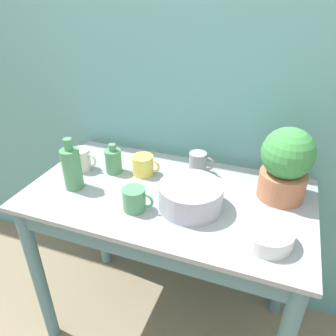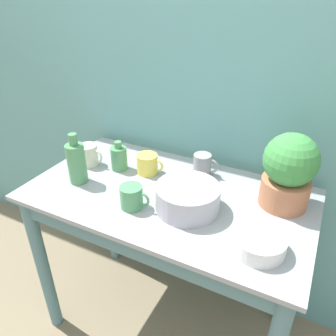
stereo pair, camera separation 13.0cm
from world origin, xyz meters
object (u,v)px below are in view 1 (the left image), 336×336
at_px(mug_yellow, 143,165).
at_px(mug_green, 135,199).
at_px(bowl_wash_large, 191,196).
at_px(mug_cream, 81,159).
at_px(bottle_tall, 72,168).
at_px(bowl_small_enamel_white, 267,236).
at_px(bottle_short, 113,161).
at_px(potted_plant, 286,164).
at_px(mug_grey, 198,163).

bearing_deg(mug_yellow, mug_green, -72.85).
xyz_separation_m(bowl_wash_large, mug_cream, (-0.56, 0.11, 0.00)).
xyz_separation_m(bottle_tall, bowl_small_enamel_white, (0.80, -0.06, -0.07)).
height_order(bowl_wash_large, bottle_short, bottle_short).
xyz_separation_m(mug_green, bowl_small_enamel_white, (0.49, -0.01, -0.02)).
bearing_deg(bottle_tall, potted_plant, 15.78).
bearing_deg(bowl_small_enamel_white, mug_green, 178.59).
bearing_deg(bottle_short, bowl_wash_large, -18.56).
bearing_deg(mug_green, potted_plant, 28.96).
distance_m(potted_plant, mug_green, 0.60).
distance_m(potted_plant, mug_grey, 0.39).
distance_m(potted_plant, bowl_wash_large, 0.39).
bearing_deg(potted_plant, bowl_small_enamel_white, -94.35).
relative_size(bottle_short, bowl_small_enamel_white, 0.81).
relative_size(potted_plant, mug_cream, 2.38).
xyz_separation_m(bottle_tall, bottle_short, (0.10, 0.17, -0.04)).
bearing_deg(bowl_small_enamel_white, potted_plant, 85.65).
relative_size(mug_yellow, mug_cream, 1.03).
relative_size(mug_yellow, mug_grey, 1.11).
distance_m(mug_yellow, mug_cream, 0.29).
xyz_separation_m(mug_yellow, bowl_small_enamel_white, (0.57, -0.27, -0.02)).
bearing_deg(bottle_tall, mug_cream, 111.28).
distance_m(mug_grey, mug_cream, 0.54).
xyz_separation_m(bottle_tall, mug_cream, (-0.06, 0.14, -0.04)).
bearing_deg(mug_grey, bottle_tall, -146.89).
height_order(mug_green, mug_cream, mug_cream).
distance_m(potted_plant, bottle_short, 0.74).
distance_m(mug_cream, bowl_small_enamel_white, 0.88).
relative_size(mug_grey, mug_cream, 0.93).
distance_m(bowl_wash_large, mug_green, 0.21).
xyz_separation_m(bottle_tall, mug_grey, (0.46, 0.30, -0.04)).
relative_size(bottle_tall, mug_cream, 1.80).
xyz_separation_m(bottle_tall, mug_yellow, (0.23, 0.20, -0.05)).
height_order(mug_green, mug_grey, mug_grey).
height_order(potted_plant, bowl_small_enamel_white, potted_plant).
bearing_deg(bowl_small_enamel_white, bottle_short, 161.45).
bearing_deg(potted_plant, mug_cream, -174.14).
height_order(mug_yellow, mug_cream, mug_cream).
height_order(mug_grey, mug_cream, same).
height_order(mug_green, bowl_small_enamel_white, mug_green).
height_order(bottle_short, mug_yellow, bottle_short).
distance_m(bottle_short, mug_yellow, 0.14).
bearing_deg(mug_green, mug_grey, 66.88).
bearing_deg(bowl_wash_large, potted_plant, 31.56).
relative_size(bottle_tall, bowl_small_enamel_white, 1.30).
distance_m(bottle_tall, mug_yellow, 0.31).
relative_size(bottle_short, mug_cream, 1.12).
relative_size(mug_yellow, mug_green, 1.05).
xyz_separation_m(bowl_wash_large, mug_yellow, (-0.27, 0.17, -0.01)).
distance_m(bottle_short, bowl_small_enamel_white, 0.75).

